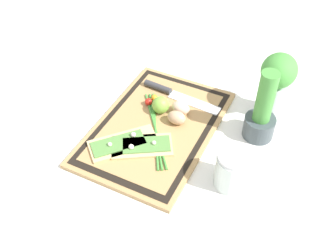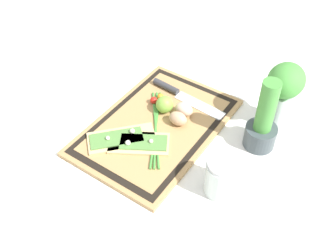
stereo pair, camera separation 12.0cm
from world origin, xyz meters
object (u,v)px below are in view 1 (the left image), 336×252
lime (161,105)px  sauce_jar (232,171)px  cherry_tomato_red (149,102)px  herb_glass (277,80)px  pizza_slice_near (122,143)px  herb_pot (261,115)px  knife (169,92)px  egg_brown (177,118)px  cherry_tomato_yellow (154,98)px  pizza_slice_far (143,146)px  egg_pink (181,108)px

lime → sauce_jar: bearing=61.7°
cherry_tomato_red → herb_glass: (-0.16, 0.36, 0.10)m
herb_glass → lime: bearing=-61.5°
pizza_slice_near → herb_pot: bearing=123.7°
cherry_tomato_red → pizza_slice_near: bearing=3.8°
sauce_jar → knife: bearing=-128.9°
pizza_slice_near → cherry_tomato_red: same height
egg_brown → cherry_tomato_yellow: size_ratio=2.69×
pizza_slice_far → herb_glass: herb_glass is taller
cherry_tomato_yellow → cherry_tomato_red: bearing=-14.7°
egg_pink → herb_glass: size_ratio=0.27×
pizza_slice_far → herb_glass: bearing=138.7°
pizza_slice_near → pizza_slice_far: same height
pizza_slice_far → sauce_jar: bearing=90.5°
herb_pot → sauce_jar: bearing=-3.6°
egg_brown → knife: bearing=-144.4°
cherry_tomato_red → knife: bearing=156.5°
pizza_slice_near → sauce_jar: 0.34m
egg_brown → cherry_tomato_yellow: 0.13m
pizza_slice_far → herb_pot: herb_pot is taller
pizza_slice_far → herb_pot: 0.36m
pizza_slice_far → egg_brown: egg_brown is taller
pizza_slice_near → pizza_slice_far: size_ratio=1.05×
lime → herb_pot: herb_pot is taller
pizza_slice_far → knife: 0.26m
herb_glass → cherry_tomato_red: bearing=-66.5°
egg_pink → herb_pot: bearing=97.0°
lime → sauce_jar: 0.34m
pizza_slice_near → knife: (-0.27, 0.02, 0.00)m
pizza_slice_near → egg_pink: (-0.20, 0.10, 0.02)m
egg_pink → cherry_tomato_yellow: egg_pink is taller
herb_pot → herb_glass: (-0.12, 0.00, 0.05)m
egg_brown → herb_pot: bearing=107.7°
knife → herb_pot: size_ratio=1.18×
knife → cherry_tomato_yellow: size_ratio=12.67×
knife → sauce_jar: bearing=51.1°
egg_pink → herb_pot: 0.25m
pizza_slice_far → cherry_tomato_red: same height
cherry_tomato_red → herb_pot: 0.37m
knife → herb_glass: (-0.08, 0.33, 0.11)m
pizza_slice_far → egg_brown: (-0.14, 0.05, 0.02)m
sauce_jar → lime: bearing=-118.3°
cherry_tomato_yellow → herb_glass: herb_glass is taller
pizza_slice_near → cherry_tomato_yellow: bearing=-178.6°
egg_pink → sauce_jar: (0.18, 0.24, 0.01)m
knife → lime: 0.10m
egg_pink → herb_pot: herb_pot is taller
cherry_tomato_red → cherry_tomato_yellow: 0.03m
egg_brown → lime: bearing=-110.2°
knife → egg_brown: size_ratio=4.71×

